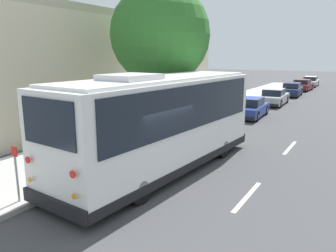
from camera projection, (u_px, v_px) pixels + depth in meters
The scene contains 16 objects.
ground_plane at pixel (144, 184), 10.54m from camera, with size 160.00×160.00×0.00m, color #474749.
sidewalk_slab at pixel (64, 162), 12.42m from camera, with size 80.00×3.95×0.15m, color #B2AFA8.
curb_strip at pixel (105, 172), 11.38m from camera, with size 80.00×0.14×0.15m, color #9D9A94.
shuttle_bus at pixel (162, 119), 11.38m from camera, with size 9.34×3.10×3.50m.
parked_sedan_blue at pixel (250, 108), 21.68m from camera, with size 4.26×1.93×1.29m.
parked_sedan_silver at pixel (274, 97), 26.97m from camera, with size 4.66×1.90×1.32m.
parked_sedan_navy at pixel (292, 90), 32.57m from camera, with size 4.38×1.86×1.32m.
parked_sedan_maroon at pixel (302, 85), 37.56m from camera, with size 4.34×1.95×1.28m.
parked_sedan_white at pixel (310, 82), 42.37m from camera, with size 4.38×1.77×1.29m.
street_tree at pixel (162, 28), 15.99m from camera, with size 4.88×4.88×8.03m.
sign_post_near at pixel (17, 173), 8.78m from camera, with size 0.06×0.22×1.56m.
sign_post_far at pixel (58, 163), 9.96m from camera, with size 0.06×0.22×1.36m.
fire_hydrant at pixel (203, 116), 19.17m from camera, with size 0.22×0.22×0.81m.
building_backdrop at pixel (98, 69), 23.09m from camera, with size 20.22×7.81×6.57m.
lane_stripe_mid at pixel (247, 196), 9.60m from camera, with size 2.40×0.14×0.01m, color silver.
lane_stripe_ahead at pixel (290, 148), 14.61m from camera, with size 2.40×0.14×0.01m, color silver.
Camera 1 is at (-8.06, -5.80, 4.08)m, focal length 35.00 mm.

